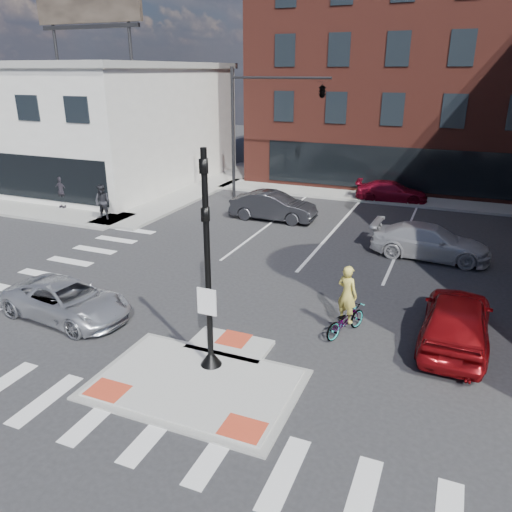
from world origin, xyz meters
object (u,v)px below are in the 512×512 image
at_px(bg_car_red, 391,192).
at_px(pedestrian_a, 103,202).
at_px(red_sedan, 456,320).
at_px(cyclist, 346,312).
at_px(white_pickup, 430,242).
at_px(bg_car_dark, 273,206).
at_px(silver_suv, 67,300).
at_px(pedestrian_b, 62,192).

bearing_deg(bg_car_red, pedestrian_a, 122.97).
bearing_deg(red_sedan, cyclist, 13.16).
xyz_separation_m(bg_car_red, cyclist, (1.20, -17.77, 0.14)).
distance_m(bg_car_red, pedestrian_a, 17.43).
bearing_deg(white_pickup, bg_car_dark, 73.18).
height_order(silver_suv, pedestrian_b, pedestrian_b).
distance_m(bg_car_dark, pedestrian_b, 12.59).
bearing_deg(silver_suv, pedestrian_a, 38.82).
bearing_deg(white_pickup, red_sedan, -167.83).
relative_size(red_sedan, white_pickup, 0.95).
height_order(white_pickup, cyclist, cyclist).
distance_m(silver_suv, pedestrian_b, 14.73).
bearing_deg(silver_suv, white_pickup, -38.99).
distance_m(red_sedan, bg_car_dark, 14.31).
bearing_deg(silver_suv, bg_car_red, -14.57).
height_order(silver_suv, bg_car_dark, bg_car_dark).
relative_size(silver_suv, cyclist, 1.98).
bearing_deg(red_sedan, bg_car_dark, -45.46).
xyz_separation_m(white_pickup, cyclist, (-1.85, -8.19, 0.04)).
distance_m(bg_car_dark, bg_car_red, 8.60).
distance_m(silver_suv, bg_car_red, 21.63).
relative_size(white_pickup, pedestrian_a, 2.65).
height_order(bg_car_dark, cyclist, cyclist).
distance_m(red_sedan, pedestrian_b, 23.35).
relative_size(bg_car_red, pedestrian_b, 2.36).
distance_m(silver_suv, pedestrian_a, 11.43).
height_order(red_sedan, cyclist, cyclist).
xyz_separation_m(silver_suv, bg_car_red, (7.61, 20.24, 0.00)).
bearing_deg(pedestrian_b, white_pickup, -0.03).
distance_m(red_sedan, cyclist, 3.26).
relative_size(red_sedan, bg_car_dark, 1.02).
relative_size(silver_suv, bg_car_dark, 0.97).
bearing_deg(pedestrian_b, red_sedan, -18.79).
xyz_separation_m(red_sedan, bg_car_dark, (-9.81, 10.42, -0.05)).
bearing_deg(pedestrian_a, pedestrian_b, 160.25).
height_order(white_pickup, bg_car_red, white_pickup).
bearing_deg(pedestrian_a, bg_car_dark, 21.83).
relative_size(bg_car_dark, cyclist, 2.03).
relative_size(bg_car_dark, pedestrian_b, 2.52).
bearing_deg(bg_car_red, pedestrian_b, 113.58).
bearing_deg(white_pickup, cyclist, 169.33).
bearing_deg(red_sedan, white_pickup, -78.65).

